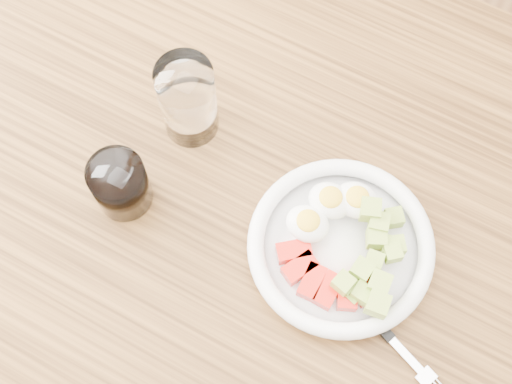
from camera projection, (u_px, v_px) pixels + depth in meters
ground at (258, 322)px, 1.66m from camera, size 4.00×4.00×0.00m
dining_table at (259, 233)px, 1.04m from camera, size 1.50×0.90×0.77m
bowl at (341, 245)px, 0.90m from camera, size 0.24×0.24×0.06m
fork at (380, 327)px, 0.88m from camera, size 0.19×0.08×0.01m
water_glass at (188, 100)px, 0.93m from camera, size 0.07×0.07×0.13m
coffee_glass at (120, 185)px, 0.91m from camera, size 0.07×0.07×0.08m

